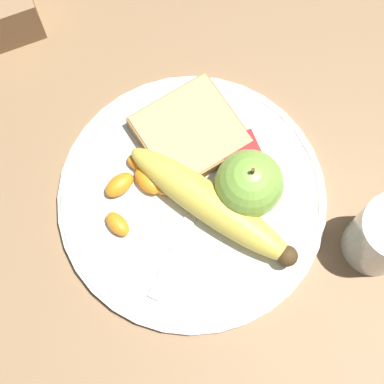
# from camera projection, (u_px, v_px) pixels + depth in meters

# --- Properties ---
(ground_plane) EXTENTS (3.00, 3.00, 0.00)m
(ground_plane) POSITION_uv_depth(u_px,v_px,m) (192.00, 201.00, 0.69)
(ground_plane) COLOR olive
(plate) EXTENTS (0.28, 0.28, 0.01)m
(plate) POSITION_uv_depth(u_px,v_px,m) (192.00, 199.00, 0.68)
(plate) COLOR white
(plate) RESTS_ON ground_plane
(juice_glass) EXTENTS (0.07, 0.07, 0.09)m
(juice_glass) POSITION_uv_depth(u_px,v_px,m) (383.00, 237.00, 0.63)
(juice_glass) COLOR silver
(juice_glass) RESTS_ON ground_plane
(apple) EXTENTS (0.07, 0.07, 0.08)m
(apple) POSITION_uv_depth(u_px,v_px,m) (249.00, 184.00, 0.64)
(apple) COLOR #84BC47
(apple) RESTS_ON plate
(banana) EXTENTS (0.14, 0.19, 0.04)m
(banana) POSITION_uv_depth(u_px,v_px,m) (212.00, 205.00, 0.65)
(banana) COLOR #E0CC4C
(banana) RESTS_ON plate
(bread_slice) EXTENTS (0.12, 0.11, 0.02)m
(bread_slice) POSITION_uv_depth(u_px,v_px,m) (190.00, 133.00, 0.68)
(bread_slice) COLOR olive
(bread_slice) RESTS_ON plate
(fork) EXTENTS (0.13, 0.12, 0.00)m
(fork) POSITION_uv_depth(u_px,v_px,m) (192.00, 215.00, 0.67)
(fork) COLOR silver
(fork) RESTS_ON plate
(jam_packet) EXTENTS (0.04, 0.03, 0.02)m
(jam_packet) POSITION_uv_depth(u_px,v_px,m) (239.00, 152.00, 0.68)
(jam_packet) COLOR silver
(jam_packet) RESTS_ON plate
(orange_segment_0) EXTENTS (0.03, 0.04, 0.02)m
(orange_segment_0) POSITION_uv_depth(u_px,v_px,m) (148.00, 181.00, 0.67)
(orange_segment_0) COLOR orange
(orange_segment_0) RESTS_ON plate
(orange_segment_1) EXTENTS (0.03, 0.03, 0.02)m
(orange_segment_1) POSITION_uv_depth(u_px,v_px,m) (117.00, 222.00, 0.66)
(orange_segment_1) COLOR orange
(orange_segment_1) RESTS_ON plate
(orange_segment_2) EXTENTS (0.04, 0.03, 0.02)m
(orange_segment_2) POSITION_uv_depth(u_px,v_px,m) (119.00, 185.00, 0.67)
(orange_segment_2) COLOR orange
(orange_segment_2) RESTS_ON plate
(orange_segment_3) EXTENTS (0.03, 0.03, 0.02)m
(orange_segment_3) POSITION_uv_depth(u_px,v_px,m) (139.00, 163.00, 0.68)
(orange_segment_3) COLOR orange
(orange_segment_3) RESTS_ON plate
(orange_segment_4) EXTENTS (0.03, 0.04, 0.02)m
(orange_segment_4) POSITION_uv_depth(u_px,v_px,m) (159.00, 182.00, 0.67)
(orange_segment_4) COLOR orange
(orange_segment_4) RESTS_ON plate
(condiment_caddy) EXTENTS (0.07, 0.07, 0.06)m
(condiment_caddy) POSITION_uv_depth(u_px,v_px,m) (4.00, 9.00, 0.72)
(condiment_caddy) COLOR #93704C
(condiment_caddy) RESTS_ON ground_plane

